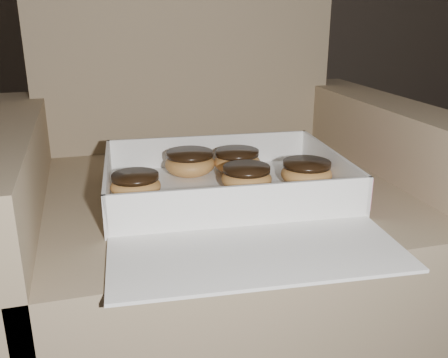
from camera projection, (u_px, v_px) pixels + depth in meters
name	position (u px, v px, depth m)	size (l,w,h in m)	color
armchair	(212.00, 228.00, 1.05)	(0.87, 0.73, 0.91)	#867355
bakery_box	(231.00, 195.00, 0.87)	(0.45, 0.52, 0.07)	white
donut_a	(190.00, 163.00, 0.97)	(0.10, 0.10, 0.05)	#E1A04E
donut_b	(247.00, 177.00, 0.89)	(0.09, 0.09, 0.05)	#E1A04E
donut_c	(136.00, 185.00, 0.86)	(0.09, 0.09, 0.04)	#E1A04E
donut_d	(237.00, 161.00, 0.99)	(0.09, 0.09, 0.05)	#E1A04E
donut_e	(306.00, 173.00, 0.92)	(0.09, 0.09, 0.05)	#E1A04E
crumb_a	(337.00, 193.00, 0.88)	(0.01, 0.01, 0.00)	black
crumb_b	(157.00, 203.00, 0.84)	(0.01, 0.01, 0.00)	black
crumb_c	(275.00, 193.00, 0.88)	(0.01, 0.01, 0.00)	black
crumb_d	(131.00, 221.00, 0.77)	(0.01, 0.01, 0.00)	black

